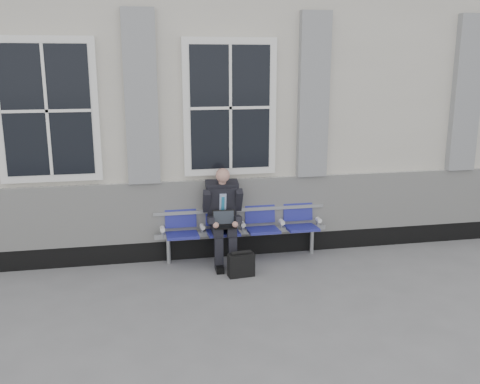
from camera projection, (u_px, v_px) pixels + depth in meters
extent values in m
plane|color=slate|center=(224.00, 297.00, 6.75)|extent=(70.00, 70.00, 0.00)
cube|color=beige|center=(190.00, 107.00, 9.58)|extent=(14.00, 4.00, 4.20)
cube|color=black|center=(208.00, 247.00, 8.11)|extent=(14.00, 0.10, 0.30)
cube|color=silver|center=(207.00, 209.00, 7.96)|extent=(14.00, 0.08, 0.90)
cube|color=gray|center=(141.00, 98.00, 7.38)|extent=(0.45, 0.14, 2.40)
cube|color=gray|center=(313.00, 96.00, 7.85)|extent=(0.45, 0.14, 2.40)
cube|color=gray|center=(466.00, 94.00, 8.33)|extent=(0.45, 0.14, 2.40)
cube|color=white|center=(47.00, 111.00, 7.20)|extent=(1.35, 0.10, 1.95)
cube|color=black|center=(47.00, 111.00, 7.15)|extent=(1.15, 0.02, 1.75)
cube|color=white|center=(230.00, 108.00, 7.67)|extent=(1.35, 0.10, 1.95)
cube|color=black|center=(230.00, 108.00, 7.62)|extent=(1.15, 0.02, 1.75)
cube|color=#9EA0A3|center=(242.00, 232.00, 7.98)|extent=(2.60, 0.07, 0.07)
cube|color=#9EA0A3|center=(240.00, 210.00, 8.02)|extent=(2.60, 0.05, 0.05)
cylinder|color=#9EA0A3|center=(169.00, 251.00, 7.83)|extent=(0.06, 0.06, 0.39)
cylinder|color=#9EA0A3|center=(312.00, 241.00, 8.24)|extent=(0.06, 0.06, 0.39)
cube|color=navy|center=(182.00, 235.00, 7.73)|extent=(0.46, 0.42, 0.07)
cube|color=navy|center=(180.00, 214.00, 7.87)|extent=(0.46, 0.10, 0.40)
cube|color=navy|center=(223.00, 233.00, 7.84)|extent=(0.46, 0.42, 0.07)
cube|color=navy|center=(221.00, 212.00, 7.98)|extent=(0.46, 0.10, 0.40)
cube|color=navy|center=(263.00, 230.00, 7.95)|extent=(0.46, 0.42, 0.07)
cube|color=navy|center=(260.00, 210.00, 8.09)|extent=(0.46, 0.10, 0.40)
cube|color=navy|center=(301.00, 228.00, 8.07)|extent=(0.46, 0.42, 0.07)
cube|color=navy|center=(298.00, 208.00, 8.21)|extent=(0.46, 0.10, 0.40)
cylinder|color=white|center=(162.00, 229.00, 7.68)|extent=(0.07, 0.12, 0.07)
cylinder|color=white|center=(202.00, 227.00, 7.79)|extent=(0.07, 0.12, 0.07)
cylinder|color=white|center=(243.00, 224.00, 7.90)|extent=(0.07, 0.12, 0.07)
cylinder|color=white|center=(282.00, 222.00, 8.02)|extent=(0.07, 0.12, 0.07)
cylinder|color=white|center=(319.00, 220.00, 8.13)|extent=(0.07, 0.12, 0.07)
cube|color=black|center=(219.00, 268.00, 7.57)|extent=(0.12, 0.26, 0.09)
cube|color=black|center=(233.00, 267.00, 7.60)|extent=(0.12, 0.26, 0.09)
cube|color=black|center=(219.00, 253.00, 7.58)|extent=(0.12, 0.13, 0.47)
cube|color=black|center=(232.00, 253.00, 7.61)|extent=(0.12, 0.13, 0.47)
cube|color=black|center=(217.00, 229.00, 7.71)|extent=(0.15, 0.44, 0.14)
cube|color=black|center=(230.00, 229.00, 7.74)|extent=(0.15, 0.44, 0.14)
cube|color=black|center=(222.00, 204.00, 7.84)|extent=(0.42, 0.35, 0.62)
cube|color=#ABB8E0|center=(223.00, 205.00, 7.72)|extent=(0.10, 0.10, 0.35)
cube|color=teal|center=(223.00, 206.00, 7.72)|extent=(0.05, 0.08, 0.29)
cube|color=black|center=(222.00, 185.00, 7.74)|extent=(0.48, 0.25, 0.14)
cylinder|color=tan|center=(222.00, 181.00, 7.68)|extent=(0.11, 0.11, 0.10)
sphere|color=tan|center=(223.00, 175.00, 7.60)|extent=(0.20, 0.20, 0.20)
cube|color=black|center=(206.00, 201.00, 7.69)|extent=(0.11, 0.28, 0.36)
cube|color=black|center=(239.00, 200.00, 7.76)|extent=(0.11, 0.28, 0.36)
cube|color=black|center=(211.00, 220.00, 7.58)|extent=(0.10, 0.31, 0.14)
cube|color=black|center=(238.00, 219.00, 7.64)|extent=(0.10, 0.31, 0.14)
sphere|color=tan|center=(216.00, 225.00, 7.47)|extent=(0.09, 0.09, 0.09)
sphere|color=tan|center=(235.00, 224.00, 7.51)|extent=(0.09, 0.09, 0.09)
cube|color=black|center=(225.00, 226.00, 7.58)|extent=(0.33, 0.24, 0.02)
cube|color=black|center=(224.00, 217.00, 7.66)|extent=(0.33, 0.10, 0.21)
cube|color=black|center=(224.00, 217.00, 7.65)|extent=(0.30, 0.08, 0.18)
cube|color=black|center=(241.00, 265.00, 7.37)|extent=(0.38, 0.19, 0.32)
cylinder|color=black|center=(241.00, 253.00, 7.32)|extent=(0.29, 0.09, 0.06)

